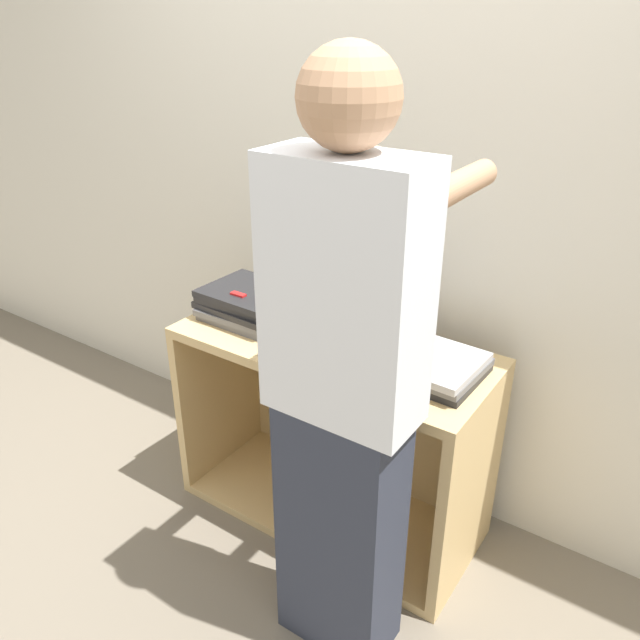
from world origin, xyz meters
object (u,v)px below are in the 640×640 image
(laptop_open, at_px, (341,322))
(laptop_stack_right, at_px, (427,363))
(laptop_stack_left, at_px, (251,304))
(person, at_px, (344,397))

(laptop_open, relative_size, laptop_stack_right, 1.00)
(laptop_stack_left, xyz_separation_m, laptop_stack_right, (0.72, 0.00, -0.02))
(laptop_open, relative_size, laptop_stack_left, 0.99)
(person, bearing_deg, laptop_stack_right, 84.59)
(laptop_open, xyz_separation_m, laptop_stack_left, (-0.36, -0.06, 0.00))
(laptop_stack_left, distance_m, laptop_stack_right, 0.72)
(laptop_stack_right, bearing_deg, laptop_stack_left, -179.76)
(laptop_open, bearing_deg, person, -56.70)
(laptop_stack_left, distance_m, person, 0.80)
(laptop_open, relative_size, person, 0.20)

